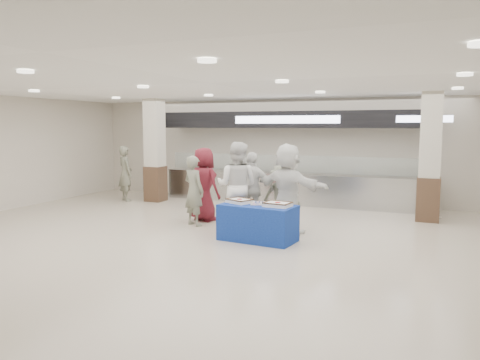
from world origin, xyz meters
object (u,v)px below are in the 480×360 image
at_px(chef_tall, 237,186).
at_px(civilian_white, 288,188).
at_px(soldier_a, 194,191).
at_px(sheet_cake_left, 240,201).
at_px(civilian_maroon, 204,184).
at_px(chef_short, 252,189).
at_px(cupcake_tray, 259,203).
at_px(display_table, 258,223).
at_px(soldier_b, 281,195).
at_px(sheet_cake_right, 278,204).
at_px(soldier_bg, 125,173).

bearing_deg(chef_tall, civilian_white, -176.73).
distance_m(soldier_a, civilian_white, 2.29).
distance_m(sheet_cake_left, civilian_maroon, 2.03).
height_order(chef_short, civilian_white, civilian_white).
xyz_separation_m(cupcake_tray, civilian_maroon, (-1.99, 1.37, 0.14)).
bearing_deg(chef_short, civilian_maroon, -6.13).
distance_m(display_table, civilian_maroon, 2.49).
bearing_deg(cupcake_tray, soldier_a, 158.39).
bearing_deg(chef_tall, civilian_maroon, -30.97).
bearing_deg(display_table, civilian_maroon, 150.32).
distance_m(soldier_a, soldier_b, 2.08).
height_order(sheet_cake_left, cupcake_tray, sheet_cake_left).
bearing_deg(soldier_b, display_table, 95.46).
xyz_separation_m(cupcake_tray, chef_tall, (-0.85, 0.79, 0.23)).
height_order(cupcake_tray, chef_tall, chef_tall).
relative_size(sheet_cake_right, civilian_white, 0.28).
bearing_deg(civilian_white, sheet_cake_right, 114.87).
bearing_deg(soldier_b, soldier_a, 27.20).
distance_m(soldier_a, chef_short, 1.40).
xyz_separation_m(sheet_cake_left, chef_tall, (-0.39, 0.75, 0.20)).
relative_size(sheet_cake_right, soldier_bg, 0.32).
bearing_deg(sheet_cake_left, soldier_bg, 149.09).
bearing_deg(sheet_cake_left, chef_tall, 117.15).
relative_size(display_table, sheet_cake_right, 2.79).
bearing_deg(chef_short, cupcake_tray, 112.11).
relative_size(sheet_cake_left, chef_short, 0.34).
relative_size(sheet_cake_right, chef_short, 0.32).
height_order(sheet_cake_right, civilian_maroon, civilian_maroon).
distance_m(cupcake_tray, chef_short, 1.50).
distance_m(sheet_cake_right, civilian_maroon, 2.82).
height_order(sheet_cake_left, sheet_cake_right, sheet_cake_right).
xyz_separation_m(sheet_cake_right, cupcake_tray, (-0.43, 0.07, -0.02)).
distance_m(civilian_maroon, soldier_b, 1.98).
bearing_deg(sheet_cake_left, civilian_maroon, 139.06).
xyz_separation_m(sheet_cake_right, civilian_white, (-0.10, 1.02, 0.19)).
xyz_separation_m(soldier_a, chef_short, (1.28, 0.56, 0.04)).
height_order(sheet_cake_right, civilian_white, civilian_white).
height_order(sheet_cake_left, civilian_maroon, civilian_maroon).
xyz_separation_m(display_table, soldier_bg, (-5.70, 3.23, 0.50)).
relative_size(display_table, soldier_a, 0.93).
bearing_deg(soldier_a, chef_tall, -156.77).
xyz_separation_m(chef_tall, soldier_b, (0.82, 0.76, -0.26)).
xyz_separation_m(cupcake_tray, soldier_bg, (-5.72, 3.19, 0.09)).
relative_size(cupcake_tray, soldier_a, 0.25).
xyz_separation_m(cupcake_tray, civilian_white, (0.32, 0.95, 0.22)).
xyz_separation_m(chef_short, soldier_b, (0.65, 0.22, -0.14)).
xyz_separation_m(chef_tall, chef_short, (0.17, 0.54, -0.13)).
height_order(display_table, civilian_maroon, civilian_maroon).
relative_size(civilian_maroon, soldier_b, 1.24).
bearing_deg(soldier_bg, chef_tall, -174.69).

